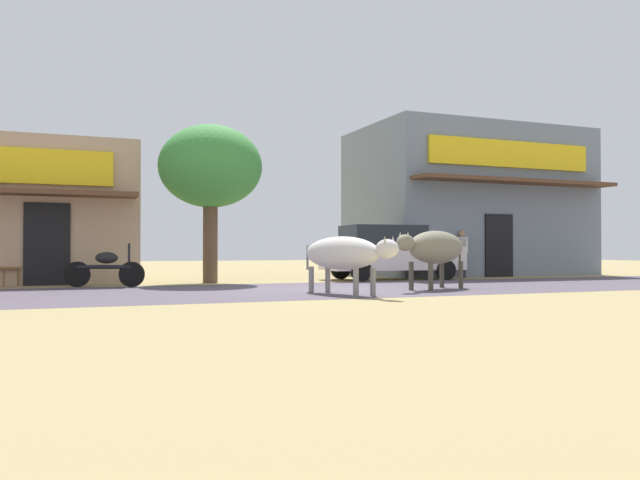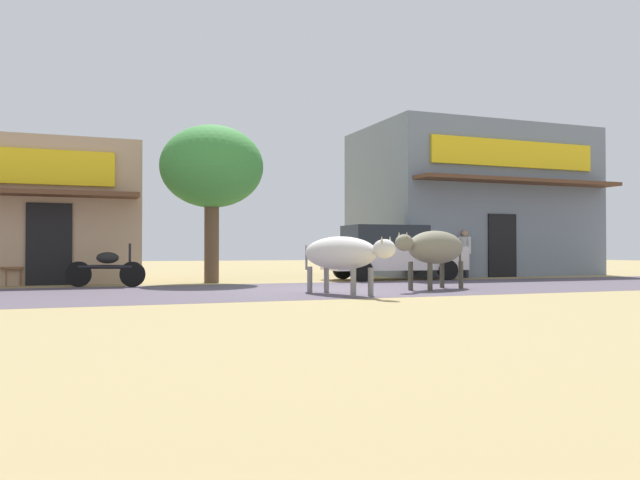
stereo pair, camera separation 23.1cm
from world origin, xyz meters
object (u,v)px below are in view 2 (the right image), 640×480
Objects in this scene: cow_far_dark at (435,248)px; cow_near_brown at (341,254)px; parked_motorcycle at (107,268)px; cafe_chair_by_doorway at (9,265)px; parked_hatchback_car at (391,252)px; roadside_tree at (212,168)px; pedestrian_by_shop at (465,250)px.

cow_near_brown is at bearing -162.85° from cow_far_dark.
parked_motorcycle is 1.98× the size of cafe_chair_by_doorway.
cow_far_dark reaches higher than cafe_chair_by_doorway.
parked_motorcycle is (-8.25, -0.97, -0.37)m from parked_hatchback_car.
parked_hatchback_car is 8.32m from parked_motorcycle.
parked_hatchback_car is 1.70× the size of cow_far_dark.
cow_near_brown is at bearing -125.86° from parked_hatchback_car.
parked_hatchback_car reaches higher than cafe_chair_by_doorway.
parked_motorcycle is at bearing -173.33° from parked_hatchback_car.
cafe_chair_by_doorway is at bearing 175.65° from roadside_tree.
cow_far_dark is 1.63× the size of pedestrian_by_shop.
cow_far_dark is at bearing -105.66° from parked_hatchback_car.
parked_hatchback_car reaches higher than parked_motorcycle.
parked_hatchback_car is 10.53m from cafe_chair_by_doorway.
pedestrian_by_shop is 13.34m from cafe_chair_by_doorway.
cow_far_dark is (6.94, -3.72, 0.48)m from parked_motorcycle.
cafe_chair_by_doorway is at bearing 137.42° from cow_near_brown.
cow_near_brown is 1.83× the size of pedestrian_by_shop.
cow_near_brown is 8.88m from cafe_chair_by_doorway.
parked_motorcycle is at bearing -173.47° from pedestrian_by_shop.
pedestrian_by_shop is at bearing 50.35° from cow_far_dark.
parked_hatchback_car is at bearing -173.89° from pedestrian_by_shop.
cow_near_brown is at bearing -42.58° from cafe_chair_by_doorway.
cow_far_dark is at bearing 17.15° from cow_near_brown.
roadside_tree is 4.02m from parked_motorcycle.
parked_motorcycle is (-2.79, -1.08, -2.69)m from roadside_tree.
cow_near_brown reaches higher than parked_motorcycle.
parked_hatchback_car reaches higher than pedestrian_by_shop.
parked_hatchback_car is at bearing 74.34° from cow_far_dark.
pedestrian_by_shop reaches higher than cow_far_dark.
pedestrian_by_shop is (11.07, 1.27, 0.43)m from parked_motorcycle.
parked_hatchback_car is 2.78× the size of pedestrian_by_shop.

